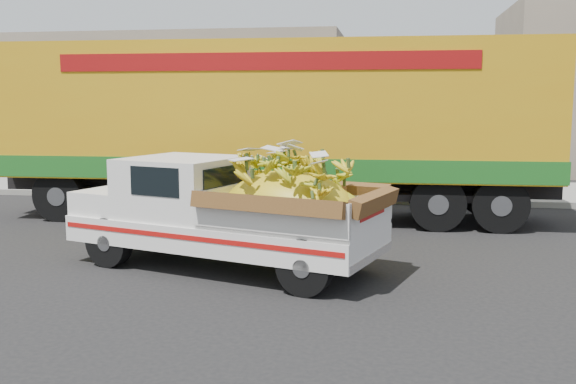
# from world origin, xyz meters

# --- Properties ---
(ground) EXTENTS (100.00, 100.00, 0.00)m
(ground) POSITION_xyz_m (0.00, 0.00, 0.00)
(ground) COLOR black
(ground) RESTS_ON ground
(curb) EXTENTS (60.00, 0.25, 0.15)m
(curb) POSITION_xyz_m (0.00, 6.41, 0.07)
(curb) COLOR gray
(curb) RESTS_ON ground
(sidewalk) EXTENTS (60.00, 4.00, 0.14)m
(sidewalk) POSITION_xyz_m (0.00, 8.51, 0.07)
(sidewalk) COLOR gray
(sidewalk) RESTS_ON ground
(building_left) EXTENTS (18.00, 6.00, 5.00)m
(building_left) POSITION_xyz_m (-8.00, 14.41, 2.50)
(building_left) COLOR gray
(building_left) RESTS_ON ground
(pickup_truck) EXTENTS (5.12, 3.14, 1.69)m
(pickup_truck) POSITION_xyz_m (0.66, -0.56, 0.91)
(pickup_truck) COLOR black
(pickup_truck) RESTS_ON ground
(semi_trailer) EXTENTS (12.02, 2.78, 3.80)m
(semi_trailer) POSITION_xyz_m (0.27, 3.96, 2.12)
(semi_trailer) COLOR black
(semi_trailer) RESTS_ON ground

